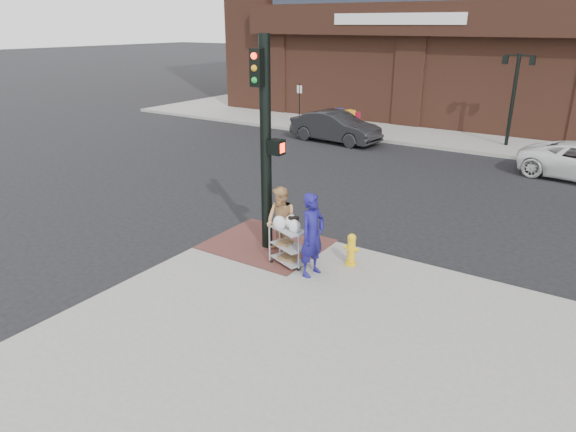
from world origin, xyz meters
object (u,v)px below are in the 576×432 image
Objects in this scene: woman_blue at (312,235)px; traffic_signal_pole at (266,140)px; sedan_dark at (335,127)px; fire_hydrant at (351,249)px; pedestrian_tan at (281,221)px; lamp_post at (514,90)px; utility_cart at (289,243)px.

traffic_signal_pole is at bearing 76.90° from woman_blue.
sedan_dark is 13.72m from fire_hydrant.
woman_blue is 1.13× the size of pedestrian_tan.
sedan_dark is (-4.67, 12.13, -2.10)m from traffic_signal_pole.
pedestrian_tan is at bearing -167.99° from fire_hydrant.
woman_blue is (-0.81, -15.88, -1.53)m from lamp_post.
lamp_post reaches higher than fire_hydrant.
pedestrian_tan is 13.30m from sedan_dark.
woman_blue is at bearing -7.36° from pedestrian_tan.
traffic_signal_pole is 2.67× the size of woman_blue.
fire_hydrant is at bearing -144.73° from sedan_dark.
woman_blue is at bearing -21.30° from traffic_signal_pole.
pedestrian_tan is 0.67m from utility_cart.
lamp_post is 15.92m from utility_cart.
traffic_signal_pole reaches higher than lamp_post.
utility_cart is at bearing -27.38° from traffic_signal_pole.
lamp_post reaches higher than sedan_dark.
woman_blue is at bearing -92.92° from lamp_post.
woman_blue reaches higher than pedestrian_tan.
traffic_signal_pole reaches higher than fire_hydrant.
traffic_signal_pole is at bearing 152.62° from utility_cart.
traffic_signal_pole is (-2.48, -15.23, 0.21)m from lamp_post.
woman_blue is 1.60× the size of utility_cart.
utility_cart is 1.43m from fire_hydrant.
traffic_signal_pole is 6.50× the size of fire_hydrant.
pedestrian_tan is (-1.17, 0.52, -0.11)m from woman_blue.
lamp_post is 15.57m from pedestrian_tan.
traffic_signal_pole is 3.17m from fire_hydrant.
traffic_signal_pole is 4.27× the size of utility_cart.
pedestrian_tan is at bearing -14.18° from traffic_signal_pole.
lamp_post is 15.43m from traffic_signal_pole.
pedestrian_tan reaches higher than fire_hydrant.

